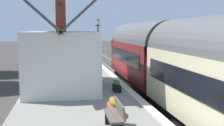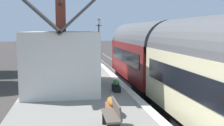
# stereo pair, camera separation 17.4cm
# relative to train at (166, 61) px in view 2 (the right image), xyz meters

# --- Properties ---
(ground_plane) EXTENTS (160.00, 160.00, 0.00)m
(ground_plane) POSITION_rel_train_xyz_m (4.09, 0.90, -2.22)
(ground_plane) COLOR #383330
(platform) EXTENTS (32.00, 5.29, 0.86)m
(platform) POSITION_rel_train_xyz_m (4.09, 4.54, -1.79)
(platform) COLOR gray
(platform) RESTS_ON ground
(platform_edge_coping) EXTENTS (32.00, 0.36, 0.02)m
(platform_edge_coping) POSITION_rel_train_xyz_m (4.09, 2.08, -1.35)
(platform_edge_coping) COLOR beige
(platform_edge_coping) RESTS_ON platform
(rail_near) EXTENTS (52.00, 0.08, 0.14)m
(rail_near) POSITION_rel_train_xyz_m (4.09, -0.72, -2.15)
(rail_near) COLOR gray
(rail_near) RESTS_ON ground
(rail_far) EXTENTS (52.00, 0.08, 0.14)m
(rail_far) POSITION_rel_train_xyz_m (4.09, 0.72, -2.15)
(rail_far) COLOR gray
(rail_far) RESTS_ON ground
(train) EXTENTS (17.79, 2.73, 4.32)m
(train) POSITION_rel_train_xyz_m (0.00, 0.00, 0.00)
(train) COLOR black
(train) RESTS_ON ground
(station_building) EXTENTS (6.49, 3.63, 5.43)m
(station_building) POSITION_rel_train_xyz_m (1.01, 5.33, 0.23)
(station_building) COLOR white
(station_building) RESTS_ON platform
(bench_platform_end) EXTENTS (1.41, 0.46, 0.88)m
(bench_platform_end) POSITION_rel_train_xyz_m (6.60, 3.60, -0.88)
(bench_platform_end) COLOR brown
(bench_platform_end) RESTS_ON platform
(bench_mid_platform) EXTENTS (1.41, 0.45, 0.88)m
(bench_mid_platform) POSITION_rel_train_xyz_m (-5.75, 3.78, -0.88)
(bench_mid_platform) COLOR brown
(bench_mid_platform) RESTS_ON platform
(bench_by_lamp) EXTENTS (1.41, 0.46, 0.88)m
(bench_by_lamp) POSITION_rel_train_xyz_m (13.06, 3.79, -0.88)
(bench_by_lamp) COLOR brown
(bench_by_lamp) RESTS_ON platform
(planter_by_door) EXTENTS (0.98, 0.32, 0.60)m
(planter_by_door) POSITION_rel_train_xyz_m (-4.17, 3.55, -1.07)
(planter_by_door) COLOR #9E5138
(planter_by_door) RESTS_ON platform
(planter_under_sign) EXTENTS (0.76, 0.32, 0.56)m
(planter_under_sign) POSITION_rel_train_xyz_m (-0.58, 2.73, -1.09)
(planter_under_sign) COLOR black
(planter_under_sign) RESTS_ON platform
(planter_corner_building) EXTENTS (0.87, 0.32, 0.65)m
(planter_corner_building) POSITION_rel_train_xyz_m (7.44, 5.57, -1.04)
(planter_corner_building) COLOR black
(planter_corner_building) RESTS_ON platform
(planter_bench_right) EXTENTS (0.53, 0.53, 0.89)m
(planter_bench_right) POSITION_rel_train_xyz_m (10.18, 4.34, -0.90)
(planter_bench_right) COLOR gray
(planter_bench_right) RESTS_ON platform
(planter_edge_far) EXTENTS (0.80, 0.32, 0.61)m
(planter_edge_far) POSITION_rel_train_xyz_m (13.83, 4.80, -1.07)
(planter_edge_far) COLOR black
(planter_edge_far) RESTS_ON platform
(lamp_post_platform) EXTENTS (0.32, 0.50, 3.88)m
(lamp_post_platform) POSITION_rel_train_xyz_m (8.83, 2.42, 1.34)
(lamp_post_platform) COLOR black
(lamp_post_platform) RESTS_ON platform
(station_sign_board) EXTENTS (0.96, 0.06, 1.57)m
(station_sign_board) POSITION_rel_train_xyz_m (11.07, 2.66, -0.17)
(station_sign_board) COLOR black
(station_sign_board) RESTS_ON platform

